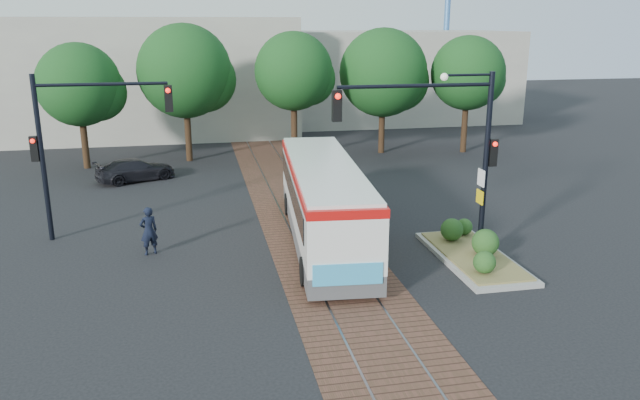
% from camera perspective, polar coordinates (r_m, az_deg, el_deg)
% --- Properties ---
extents(ground, '(120.00, 120.00, 0.00)m').
position_cam_1_polar(ground, '(21.08, 0.69, -5.46)').
color(ground, black).
rests_on(ground, ground).
extents(trackbed, '(3.60, 40.00, 0.02)m').
position_cam_1_polar(trackbed, '(24.77, -1.27, -2.13)').
color(trackbed, brown).
rests_on(trackbed, ground).
extents(tree_row, '(26.40, 5.60, 7.67)m').
position_cam_1_polar(tree_row, '(36.11, -3.00, 11.43)').
color(tree_row, '#382314').
rests_on(tree_row, ground).
extents(warehouses, '(40.00, 13.00, 8.00)m').
position_cam_1_polar(warehouses, '(48.21, -7.32, 11.23)').
color(warehouses, '#ADA899').
rests_on(warehouses, ground).
extents(city_bus, '(3.20, 10.98, 2.90)m').
position_cam_1_polar(city_bus, '(22.35, 0.35, 0.17)').
color(city_bus, '#494A4C').
rests_on(city_bus, ground).
extents(traffic_island, '(2.20, 5.20, 1.13)m').
position_cam_1_polar(traffic_island, '(21.66, 13.81, -4.41)').
color(traffic_island, gray).
rests_on(traffic_island, ground).
extents(signal_pole_main, '(5.49, 0.46, 6.00)m').
position_cam_1_polar(signal_pole_main, '(20.36, 11.96, 5.60)').
color(signal_pole_main, black).
rests_on(signal_pole_main, ground).
extents(signal_pole_left, '(4.99, 0.34, 6.00)m').
position_cam_1_polar(signal_pole_left, '(23.85, -21.62, 5.60)').
color(signal_pole_left, black).
rests_on(signal_pole_left, ground).
extents(officer, '(0.72, 0.61, 1.69)m').
position_cam_1_polar(officer, '(22.06, -15.39, -2.74)').
color(officer, black).
rests_on(officer, ground).
extents(parked_car, '(4.21, 3.04, 1.13)m').
position_cam_1_polar(parked_car, '(32.63, -16.53, 2.68)').
color(parked_car, black).
rests_on(parked_car, ground).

